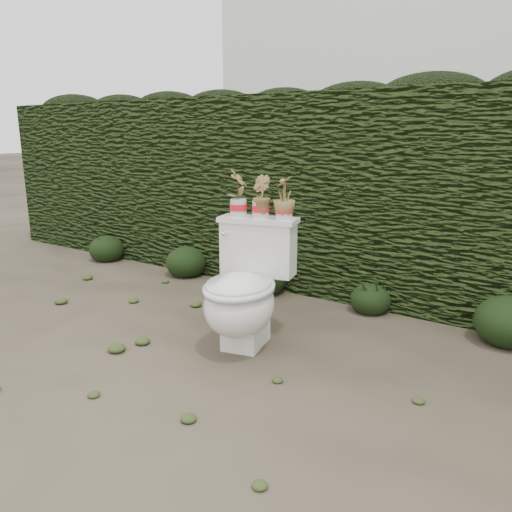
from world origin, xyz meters
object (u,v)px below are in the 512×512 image
Objects in this scene: potted_plant_left at (238,194)px; potted_plant_center at (261,198)px; potted_plant_right at (284,199)px; toilet at (244,292)px.

potted_plant_left reaches higher than potted_plant_center.
potted_plant_right is at bearing -133.19° from potted_plant_center.
toilet is 0.63m from potted_plant_left.
toilet is 0.62m from potted_plant_right.
toilet is 0.60m from potted_plant_center.
potted_plant_center is at bearing 86.00° from toilet.
potted_plant_center is 0.15m from potted_plant_right.
potted_plant_center is (0.15, 0.04, -0.02)m from potted_plant_left.
potted_plant_left is (-0.19, 0.20, 0.56)m from toilet.
potted_plant_right is (0.15, 0.04, 0.00)m from potted_plant_center.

